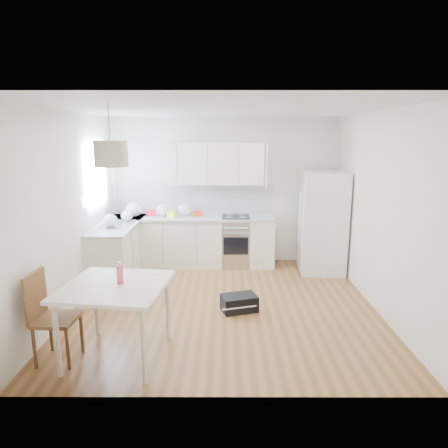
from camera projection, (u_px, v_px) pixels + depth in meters
The scene contains 29 objects.
floor at pixel (224, 304), 5.73m from camera, with size 4.20×4.20×0.00m, color brown.
ceiling at pixel (225, 109), 5.15m from camera, with size 4.20×4.20×0.00m, color white.
wall_back at pixel (225, 191), 7.49m from camera, with size 4.20×4.20×0.00m, color white.
wall_left at pixel (71, 212), 5.44m from camera, with size 4.20×4.20×0.00m, color white.
wall_right at pixel (378, 212), 5.44m from camera, with size 4.20×4.20×0.00m, color white.
window_glassblock at pixel (96, 175), 6.48m from camera, with size 0.02×1.00×1.00m, color #BFE0F9.
cabinets_back at pixel (192, 242), 7.39m from camera, with size 3.00×0.60×0.88m, color white.
cabinets_left at pixel (119, 251), 6.81m from camera, with size 0.60×1.80×0.88m, color white.
counter_back at pixel (192, 218), 7.30m from camera, with size 3.02×0.64×0.04m, color silver.
counter_left at pixel (118, 225), 6.71m from camera, with size 0.64×1.82×0.04m, color silver.
backsplash_back at pixel (193, 199), 7.52m from camera, with size 3.00×0.01×0.58m, color white.
backsplash_left at pixel (99, 207), 6.65m from camera, with size 0.01×1.80×0.58m, color white.
upper_cabinets at pixel (216, 164), 7.22m from camera, with size 1.70×0.32×0.75m, color white.
range_oven at pixel (235, 242), 7.39m from camera, with size 0.50×0.61×0.88m, color #B9BBBE, non-canonical shape.
sink at pixel (117, 225), 6.66m from camera, with size 0.50×0.80×0.16m, color #B9BBBE, non-canonical shape.
refrigerator at pixel (323, 222), 7.02m from camera, with size 0.85×0.88×1.77m, color white, non-canonical shape.
dining_table at pixel (116, 293), 4.22m from camera, with size 1.17×1.17×0.83m.
dining_chair at pixel (57, 317), 4.19m from camera, with size 0.41×0.41×0.98m, color #523218, non-canonical shape.
drink_bottle at pixel (120, 273), 4.20m from camera, with size 0.07×0.07×0.24m, color #F34364.
gym_bag at pixel (239, 303), 5.50m from camera, with size 0.47×0.31×0.22m, color black.
pendant_lamp at pixel (111, 154), 4.04m from camera, with size 0.34×0.34×0.26m, color beige.
grocery_bag_a at pixel (134, 210), 7.27m from camera, with size 0.30×0.25×0.27m, color white.
grocery_bag_b at pixel (163, 210), 7.31m from camera, with size 0.24×0.21×0.22m, color white.
grocery_bag_c at pixel (185, 210), 7.37m from camera, with size 0.26×0.22×0.23m, color white.
grocery_bag_d at pixel (127, 216), 6.92m from camera, with size 0.20×0.17×0.18m, color white.
grocery_bag_e at pixel (110, 220), 6.46m from camera, with size 0.23×0.20×0.21m, color white.
snack_orange at pixel (198, 214), 7.33m from camera, with size 0.15×0.09×0.10m, color #E64114.
snack_yellow at pixel (172, 214), 7.25m from camera, with size 0.15×0.09×0.10m, color yellow.
snack_red at pixel (151, 213), 7.37m from camera, with size 0.16×0.10×0.11m, color red.
Camera 1 is at (0.00, -5.35, 2.34)m, focal length 32.00 mm.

